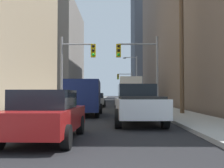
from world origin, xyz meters
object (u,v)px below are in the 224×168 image
sedan_green (130,101)px  traffic_signal_near_right (139,61)px  cargo_van_navy (84,96)px  sedan_grey (96,100)px  pickup_truck_white (138,104)px  sedan_red (46,115)px  city_bus (130,90)px  traffic_signal_near_left (76,62)px  traffic_signal_far_right (126,81)px

sedan_green → traffic_signal_near_right: (0.70, -1.86, 3.25)m
sedan_green → cargo_van_navy: bearing=-120.1°
sedan_grey → cargo_van_navy: bearing=-89.8°
pickup_truck_white → sedan_green: (0.17, 10.32, -0.16)m
sedan_grey → traffic_signal_near_right: traffic_signal_near_right is taller
sedan_red → sedan_grey: same height
city_bus → traffic_signal_near_right: 14.51m
pickup_truck_white → sedan_grey: size_ratio=1.29×
pickup_truck_white → sedan_red: pickup_truck_white is taller
city_bus → cargo_van_navy: city_bus is taller
traffic_signal_near_left → traffic_signal_far_right: (5.22, 32.11, 0.01)m
sedan_red → traffic_signal_near_left: bearing=94.4°
pickup_truck_white → traffic_signal_near_right: 9.04m
city_bus → traffic_signal_far_right: traffic_signal_far_right is taller
cargo_van_navy → pickup_truck_white: bearing=-56.7°
sedan_red → sedan_green: same height
sedan_green → sedan_grey: 6.95m
sedan_green → traffic_signal_far_right: size_ratio=0.71×
pickup_truck_white → cargo_van_navy: cargo_van_navy is taller
sedan_red → traffic_signal_near_right: size_ratio=0.71×
cargo_van_navy → traffic_signal_far_right: traffic_signal_far_right is taller
sedan_red → traffic_signal_far_right: size_ratio=0.71×
sedan_green → traffic_signal_near_right: bearing=-69.5°
city_bus → sedan_grey: size_ratio=2.75×
sedan_grey → traffic_signal_far_right: traffic_signal_far_right is taller
city_bus → sedan_grey: bearing=-122.2°
traffic_signal_near_left → sedan_grey: bearing=82.4°
city_bus → sedan_green: bearing=-93.3°
cargo_van_navy → sedan_green: cargo_van_navy is taller
sedan_green → sedan_red: bearing=-102.5°
city_bus → pickup_truck_white: size_ratio=2.12×
cargo_van_navy → traffic_signal_far_right: 36.21m
traffic_signal_near_right → sedan_green: bearing=110.5°
city_bus → sedan_grey: (-4.03, -6.39, -1.16)m
sedan_red → sedan_green: 15.46m
sedan_green → city_bus: bearing=86.7°
sedan_red → sedan_green: size_ratio=0.99×
sedan_green → traffic_signal_far_right: (0.85, 30.25, 3.23)m
city_bus → traffic_signal_near_right: traffic_signal_near_right is taller
cargo_van_navy → sedan_red: (-0.08, -9.47, -0.52)m
cargo_van_navy → traffic_signal_far_right: (4.11, 35.87, 2.72)m
sedan_grey → traffic_signal_far_right: size_ratio=0.70×
traffic_signal_near_left → pickup_truck_white: bearing=-63.6°
sedan_grey → traffic_signal_far_right: bearing=80.3°
sedan_red → traffic_signal_near_left: size_ratio=0.71×
cargo_van_navy → traffic_signal_far_right: size_ratio=0.88×
pickup_truck_white → sedan_green: 10.32m
cargo_van_navy → sedan_green: size_ratio=1.24×
traffic_signal_near_right → traffic_signal_far_right: bearing=89.7°
traffic_signal_near_left → traffic_signal_far_right: bearing=80.8°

